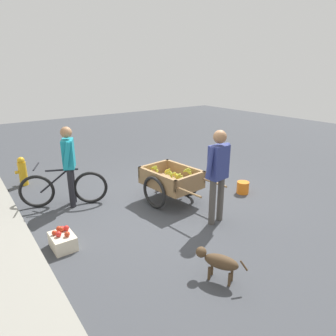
{
  "coord_description": "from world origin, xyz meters",
  "views": [
    {
      "loc": [
        -4.39,
        3.12,
        2.57
      ],
      "look_at": [
        0.04,
        -0.08,
        0.75
      ],
      "focal_mm": 32.13,
      "sensor_mm": 36.0,
      "label": 1
    }
  ],
  "objects_px": {
    "fruit_cart": "(171,181)",
    "plastic_bucket": "(243,187)",
    "vendor_person": "(218,169)",
    "fire_hydrant": "(22,171)",
    "bicycle": "(64,188)",
    "mixed_fruit_crate": "(63,240)",
    "cyclist_person": "(69,160)",
    "dog": "(218,261)"
  },
  "relations": [
    {
      "from": "dog",
      "to": "fire_hydrant",
      "type": "relative_size",
      "value": 0.92
    },
    {
      "from": "dog",
      "to": "plastic_bucket",
      "type": "xyz_separation_m",
      "value": [
        1.69,
        -2.43,
        -0.14
      ]
    },
    {
      "from": "vendor_person",
      "to": "bicycle",
      "type": "relative_size",
      "value": 1.06
    },
    {
      "from": "fruit_cart",
      "to": "bicycle",
      "type": "relative_size",
      "value": 1.12
    },
    {
      "from": "dog",
      "to": "plastic_bucket",
      "type": "bearing_deg",
      "value": -55.21
    },
    {
      "from": "fruit_cart",
      "to": "mixed_fruit_crate",
      "type": "xyz_separation_m",
      "value": [
        -0.38,
        2.3,
        -0.31
      ]
    },
    {
      "from": "fruit_cart",
      "to": "plastic_bucket",
      "type": "bearing_deg",
      "value": -110.5
    },
    {
      "from": "vendor_person",
      "to": "cyclist_person",
      "type": "distance_m",
      "value": 2.8
    },
    {
      "from": "bicycle",
      "to": "dog",
      "type": "height_order",
      "value": "bicycle"
    },
    {
      "from": "dog",
      "to": "vendor_person",
      "type": "bearing_deg",
      "value": -43.48
    },
    {
      "from": "fire_hydrant",
      "to": "mixed_fruit_crate",
      "type": "relative_size",
      "value": 1.52
    },
    {
      "from": "fruit_cart",
      "to": "vendor_person",
      "type": "distance_m",
      "value": 1.27
    },
    {
      "from": "fruit_cart",
      "to": "cyclist_person",
      "type": "bearing_deg",
      "value": 58.35
    },
    {
      "from": "vendor_person",
      "to": "dog",
      "type": "distance_m",
      "value": 1.69
    },
    {
      "from": "bicycle",
      "to": "plastic_bucket",
      "type": "distance_m",
      "value": 3.69
    },
    {
      "from": "vendor_person",
      "to": "plastic_bucket",
      "type": "bearing_deg",
      "value": -67.27
    },
    {
      "from": "bicycle",
      "to": "cyclist_person",
      "type": "relative_size",
      "value": 0.99
    },
    {
      "from": "fruit_cart",
      "to": "fire_hydrant",
      "type": "xyz_separation_m",
      "value": [
        2.72,
        2.22,
        -0.11
      ]
    },
    {
      "from": "fruit_cart",
      "to": "plastic_bucket",
      "type": "distance_m",
      "value": 1.64
    },
    {
      "from": "dog",
      "to": "fruit_cart",
      "type": "bearing_deg",
      "value": -22.35
    },
    {
      "from": "cyclist_person",
      "to": "fruit_cart",
      "type": "bearing_deg",
      "value": -121.65
    },
    {
      "from": "vendor_person",
      "to": "cyclist_person",
      "type": "relative_size",
      "value": 1.05
    },
    {
      "from": "plastic_bucket",
      "to": "mixed_fruit_crate",
      "type": "xyz_separation_m",
      "value": [
        0.18,
        3.8,
        -0.0
      ]
    },
    {
      "from": "bicycle",
      "to": "fire_hydrant",
      "type": "xyz_separation_m",
      "value": [
        1.64,
        0.43,
        -0.02
      ]
    },
    {
      "from": "mixed_fruit_crate",
      "to": "plastic_bucket",
      "type": "bearing_deg",
      "value": -92.71
    },
    {
      "from": "fruit_cart",
      "to": "dog",
      "type": "distance_m",
      "value": 2.44
    },
    {
      "from": "cyclist_person",
      "to": "plastic_bucket",
      "type": "distance_m",
      "value": 3.62
    },
    {
      "from": "fruit_cart",
      "to": "bicycle",
      "type": "xyz_separation_m",
      "value": [
        1.08,
        1.79,
        -0.09
      ]
    },
    {
      "from": "bicycle",
      "to": "cyclist_person",
      "type": "distance_m",
      "value": 0.59
    },
    {
      "from": "fruit_cart",
      "to": "fire_hydrant",
      "type": "bearing_deg",
      "value": 39.17
    },
    {
      "from": "cyclist_person",
      "to": "plastic_bucket",
      "type": "bearing_deg",
      "value": -116.6
    },
    {
      "from": "cyclist_person",
      "to": "dog",
      "type": "relative_size",
      "value": 2.54
    },
    {
      "from": "fire_hydrant",
      "to": "mixed_fruit_crate",
      "type": "distance_m",
      "value": 3.11
    },
    {
      "from": "bicycle",
      "to": "mixed_fruit_crate",
      "type": "distance_m",
      "value": 1.57
    },
    {
      "from": "fruit_cart",
      "to": "bicycle",
      "type": "height_order",
      "value": "bicycle"
    },
    {
      "from": "mixed_fruit_crate",
      "to": "bicycle",
      "type": "bearing_deg",
      "value": -19.17
    },
    {
      "from": "mixed_fruit_crate",
      "to": "vendor_person",
      "type": "bearing_deg",
      "value": -107.3
    },
    {
      "from": "plastic_bucket",
      "to": "vendor_person",
      "type": "bearing_deg",
      "value": 112.73
    },
    {
      "from": "plastic_bucket",
      "to": "mixed_fruit_crate",
      "type": "relative_size",
      "value": 0.58
    },
    {
      "from": "cyclist_person",
      "to": "fire_hydrant",
      "type": "relative_size",
      "value": 2.32
    },
    {
      "from": "vendor_person",
      "to": "mixed_fruit_crate",
      "type": "distance_m",
      "value": 2.68
    },
    {
      "from": "bicycle",
      "to": "dog",
      "type": "bearing_deg",
      "value": -165.46
    }
  ]
}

